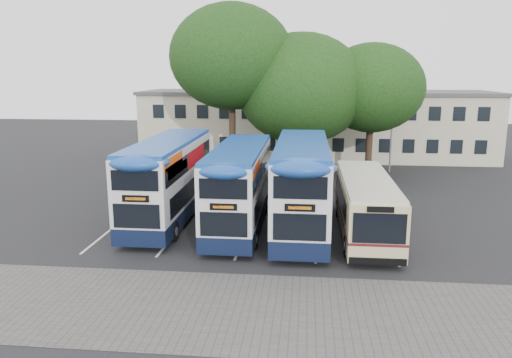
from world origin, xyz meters
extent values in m
plane|color=black|center=(0.00, 0.00, 0.00)|extent=(120.00, 120.00, 0.00)
cube|color=#595654|center=(-2.00, -5.00, 0.01)|extent=(40.00, 6.00, 0.01)
cube|color=silver|center=(-10.75, 5.00, 0.01)|extent=(0.12, 11.00, 0.01)
cube|color=silver|center=(-7.25, 5.00, 0.01)|extent=(0.12, 11.00, 0.01)
cube|color=silver|center=(-3.75, 5.00, 0.01)|extent=(0.12, 11.00, 0.01)
cube|color=silver|center=(-0.25, 5.00, 0.01)|extent=(0.12, 11.00, 0.01)
cube|color=silver|center=(3.25, 5.00, 0.01)|extent=(0.12, 11.00, 0.01)
cube|color=#C3B59D|center=(0.00, 27.00, 3.00)|extent=(32.00, 8.00, 6.00)
cube|color=#4C4C4F|center=(0.00, 27.00, 6.05)|extent=(32.40, 8.40, 0.30)
cube|color=black|center=(0.00, 22.98, 1.70)|extent=(30.00, 0.06, 1.20)
cube|color=black|center=(0.00, 22.98, 4.50)|extent=(30.00, 0.06, 1.20)
cylinder|color=gray|center=(6.00, 20.00, 4.50)|extent=(0.14, 0.14, 9.00)
cube|color=gray|center=(6.00, 20.00, 9.00)|extent=(0.12, 0.80, 0.12)
cube|color=gray|center=(6.00, 19.60, 8.95)|extent=(0.25, 0.50, 0.12)
cylinder|color=black|center=(-6.34, 16.39, 3.33)|extent=(0.50, 0.50, 6.66)
ellipsoid|color=black|center=(-6.34, 16.39, 9.06)|extent=(9.06, 9.06, 7.70)
cylinder|color=black|center=(-1.22, 17.03, 2.48)|extent=(0.50, 0.50, 4.96)
ellipsoid|color=black|center=(-1.22, 17.03, 6.75)|extent=(9.65, 9.65, 8.20)
cylinder|color=black|center=(3.99, 17.72, 2.50)|extent=(0.50, 0.50, 5.00)
ellipsoid|color=black|center=(3.99, 17.72, 6.81)|extent=(7.80, 7.80, 6.63)
cube|color=black|center=(-8.17, 5.14, 0.71)|extent=(2.52, 10.59, 0.81)
cube|color=silver|center=(-8.17, 5.14, 2.67)|extent=(2.52, 10.59, 3.13)
cube|color=#1A469E|center=(-8.17, 5.14, 4.29)|extent=(2.47, 10.38, 0.30)
cube|color=black|center=(-8.17, 5.44, 1.82)|extent=(2.56, 9.38, 1.01)
cube|color=black|center=(-8.17, 5.14, 3.38)|extent=(2.56, 9.98, 0.91)
cube|color=#E25513|center=(-6.89, 1.66, 3.93)|extent=(0.02, 3.23, 0.55)
cube|color=black|center=(-8.17, -0.18, 2.57)|extent=(1.21, 0.06, 0.30)
cylinder|color=black|center=(-9.30, 8.22, 0.50)|extent=(0.30, 1.01, 1.01)
cylinder|color=black|center=(-7.03, 8.22, 0.50)|extent=(0.30, 1.01, 1.01)
cylinder|color=black|center=(-9.30, 1.66, 0.50)|extent=(0.30, 1.01, 1.01)
cylinder|color=black|center=(-7.03, 1.66, 0.50)|extent=(0.30, 1.01, 1.01)
cube|color=red|center=(-6.88, 6.40, 3.38)|extent=(0.02, 4.03, 0.86)
cube|color=black|center=(-4.17, 4.35, 0.68)|extent=(2.42, 10.17, 0.78)
cube|color=silver|center=(-4.17, 4.35, 2.57)|extent=(2.42, 10.17, 3.00)
cube|color=#1A469E|center=(-4.17, 4.35, 4.12)|extent=(2.37, 9.97, 0.29)
cube|color=black|center=(-4.17, 4.64, 1.74)|extent=(2.46, 9.01, 0.97)
cube|color=black|center=(-4.17, 4.35, 3.25)|extent=(2.46, 9.59, 0.87)
cube|color=#E25513|center=(-2.94, 1.01, 3.78)|extent=(0.02, 3.10, 0.53)
cube|color=black|center=(-4.17, -0.77, 2.47)|extent=(1.16, 0.06, 0.29)
cylinder|color=black|center=(-5.26, 7.30, 0.48)|extent=(0.29, 0.97, 0.97)
cylinder|color=black|center=(-3.07, 7.30, 0.48)|extent=(0.29, 0.97, 0.97)
cylinder|color=black|center=(-5.26, 1.01, 0.48)|extent=(0.29, 0.97, 0.97)
cylinder|color=black|center=(-3.07, 1.01, 0.48)|extent=(0.29, 0.97, 0.97)
cube|color=black|center=(-0.96, 4.28, 0.72)|extent=(2.59, 10.87, 0.83)
cube|color=silver|center=(-0.96, 4.28, 2.74)|extent=(2.59, 10.87, 3.21)
cube|color=#1A469E|center=(-0.96, 4.28, 4.40)|extent=(2.54, 10.65, 0.31)
cube|color=black|center=(-0.96, 4.59, 1.86)|extent=(2.63, 9.63, 1.04)
cube|color=black|center=(-0.96, 4.28, 3.47)|extent=(2.63, 10.25, 0.93)
cube|color=#E25513|center=(0.34, 0.71, 4.04)|extent=(0.02, 3.31, 0.57)
cube|color=black|center=(-0.96, -1.18, 2.64)|extent=(1.24, 0.06, 0.31)
cylinder|color=black|center=(-2.13, 7.44, 0.52)|extent=(0.31, 1.04, 1.04)
cylinder|color=black|center=(0.21, 7.44, 0.52)|extent=(0.31, 1.04, 1.04)
cylinder|color=black|center=(-2.13, 0.71, 0.52)|extent=(0.31, 1.04, 1.04)
cylinder|color=black|center=(0.21, 0.71, 0.52)|extent=(0.31, 1.04, 1.04)
cube|color=#CCBD88|center=(2.25, 3.76, 1.53)|extent=(2.43, 9.71, 2.48)
cube|color=beige|center=(2.25, 3.76, 2.82)|extent=(2.33, 9.32, 0.19)
cube|color=black|center=(2.25, 4.24, 1.94)|extent=(2.47, 7.77, 0.87)
cube|color=maroon|center=(2.25, 3.76, 1.12)|extent=(2.46, 9.73, 0.12)
cube|color=black|center=(2.25, -1.12, 1.84)|extent=(2.14, 0.06, 1.26)
cylinder|color=black|center=(1.15, 0.45, 0.49)|extent=(0.29, 0.97, 0.97)
cylinder|color=black|center=(3.35, 0.45, 0.49)|extent=(0.29, 0.97, 0.97)
cylinder|color=black|center=(1.15, 6.67, 0.49)|extent=(0.29, 0.97, 0.97)
cylinder|color=black|center=(3.35, 6.67, 0.49)|extent=(0.29, 0.97, 0.97)
camera|label=1|loc=(-0.74, -20.70, 8.07)|focal=35.00mm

